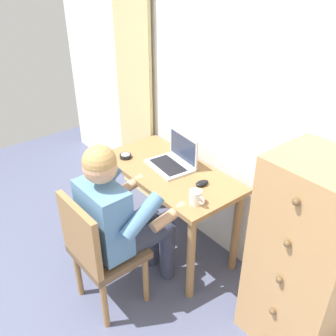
% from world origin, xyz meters
% --- Properties ---
extents(wall_back, '(4.80, 0.05, 2.50)m').
position_xyz_m(wall_back, '(0.00, 2.20, 1.25)').
color(wall_back, silver).
rests_on(wall_back, ground_plane).
extents(curtain_panel, '(0.50, 0.03, 2.30)m').
position_xyz_m(curtain_panel, '(-1.06, 2.13, 1.15)').
color(curtain_panel, '#CCB77A').
rests_on(curtain_panel, ground_plane).
extents(desk, '(1.09, 0.55, 0.72)m').
position_xyz_m(desk, '(-0.21, 1.85, 0.60)').
color(desk, olive).
rests_on(desk, ground_plane).
extents(dresser, '(0.51, 0.46, 1.24)m').
position_xyz_m(dresser, '(0.89, 1.93, 0.62)').
color(dresser, tan).
rests_on(dresser, ground_plane).
extents(chair, '(0.43, 0.41, 0.87)m').
position_xyz_m(chair, '(-0.04, 1.14, 0.48)').
color(chair, brown).
rests_on(chair, ground_plane).
extents(person_seated, '(0.54, 0.59, 1.18)m').
position_xyz_m(person_seated, '(-0.05, 1.33, 0.66)').
color(person_seated, '#33384C').
rests_on(person_seated, ground_plane).
extents(laptop, '(0.36, 0.28, 0.24)m').
position_xyz_m(laptop, '(-0.24, 1.92, 0.77)').
color(laptop, '#B7BABF').
rests_on(laptop, desk).
extents(computer_mouse, '(0.07, 0.10, 0.03)m').
position_xyz_m(computer_mouse, '(0.08, 1.90, 0.74)').
color(computer_mouse, black).
rests_on(computer_mouse, desk).
extents(desk_clock, '(0.09, 0.09, 0.03)m').
position_xyz_m(desk_clock, '(-0.57, 1.70, 0.73)').
color(desk_clock, black).
rests_on(desk_clock, desk).
extents(coffee_mug, '(0.12, 0.08, 0.09)m').
position_xyz_m(coffee_mug, '(0.22, 1.72, 0.77)').
color(coffee_mug, silver).
rests_on(coffee_mug, desk).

